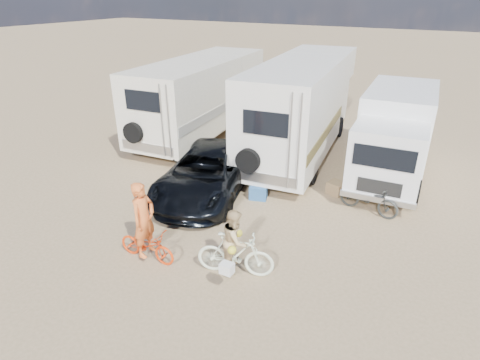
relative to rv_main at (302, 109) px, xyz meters
The scene contains 12 objects.
ground 7.44m from the rv_main, 91.44° to the right, with size 140.00×140.00×0.00m, color #A08460.
rv_main is the anchor object (origin of this frame).
rv_left 4.88m from the rv_main, behind, with size 2.70×8.37×3.39m, color beige, non-canonical shape.
box_truck 3.72m from the rv_main, ahead, with size 2.29×6.21×3.02m, color white, non-canonical shape.
dark_suv 5.17m from the rv_main, 105.38° to the right, with size 2.45×5.31×1.48m, color black.
bike_man 8.81m from the rv_main, 94.29° to the right, with size 0.55×1.59×0.83m, color red.
bike_woman 8.35m from the rv_main, 79.10° to the right, with size 0.52×1.85×1.11m, color silver.
rider_man 8.74m from the rv_main, 94.29° to the right, with size 0.71×0.47×1.95m, color orange.
rider_woman 8.32m from the rv_main, 79.10° to the right, with size 0.75×0.59×1.55m, color tan.
bike_parked 5.30m from the rv_main, 44.78° to the right, with size 0.64×1.84×0.97m, color #292C2A.
cooler 4.75m from the rv_main, 85.73° to the right, with size 0.55×0.40×0.44m, color #29578F.
crate 4.10m from the rv_main, 49.52° to the right, with size 0.51×0.51×0.41m, color olive.
Camera 1 is at (5.55, -7.54, 6.15)m, focal length 29.83 mm.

